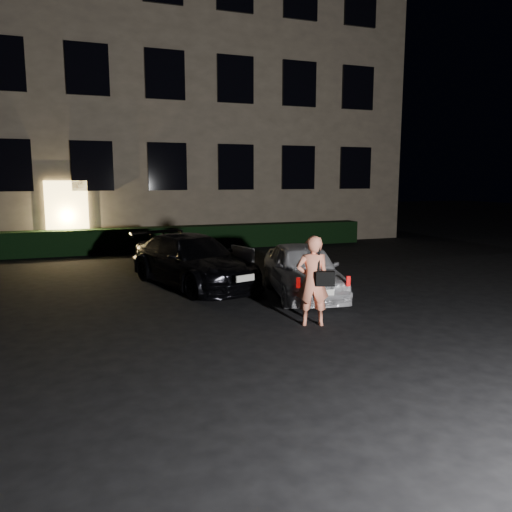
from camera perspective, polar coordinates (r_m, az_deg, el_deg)
name	(u,v)px	position (r m, az deg, el deg)	size (l,w,h in m)	color
ground	(285,334)	(8.46, 3.39, -8.85)	(80.00, 80.00, 0.00)	black
building	(149,98)	(22.88, -12.11, 17.28)	(20.00, 8.11, 12.00)	brown
hedge	(172,238)	(18.31, -9.63, 1.99)	(15.00, 0.70, 0.85)	black
sedan	(193,261)	(12.12, -7.22, -0.53)	(2.86, 4.53, 1.22)	black
hatch	(303,269)	(11.08, 5.37, -1.52)	(2.04, 3.65, 1.17)	silver
man	(313,281)	(8.79, 6.52, -2.81)	(0.67, 0.55, 1.60)	#FF8C68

